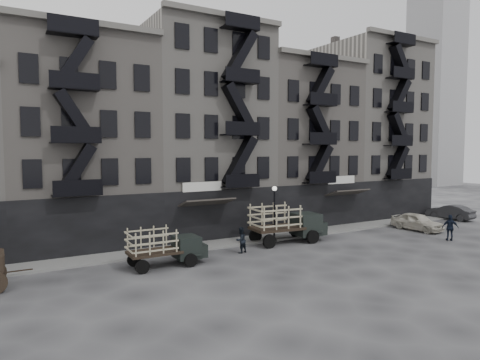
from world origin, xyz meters
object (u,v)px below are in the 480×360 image
pedestrian_mid (241,240)px  stake_truck_west (165,244)px  stake_truck_east (286,220)px  car_east (417,222)px  car_far (450,212)px  policeman (450,228)px

pedestrian_mid → stake_truck_west: bearing=-9.8°
stake_truck_east → pedestrian_mid: stake_truck_east is taller
stake_truck_east → car_east: (12.84, -1.76, -0.94)m
car_far → pedestrian_mid: 25.46m
car_east → pedestrian_mid: (-17.47, 0.70, 0.13)m
stake_truck_west → stake_truck_east: stake_truck_east is taller
car_east → car_far: bearing=10.8°
car_far → pedestrian_mid: size_ratio=2.53×
stake_truck_west → policeman: bearing=-9.9°
policeman → stake_truck_east: bearing=14.4°
policeman → pedestrian_mid: bearing=24.9°
car_east → pedestrian_mid: size_ratio=2.52×
pedestrian_mid → car_east: bearing=162.1°
stake_truck_west → car_east: 23.15m
car_east → car_far: size_ratio=1.00×
stake_truck_east → car_far: stake_truck_east is taller
pedestrian_mid → policeman: bearing=147.9°
stake_truck_west → car_far: size_ratio=1.07×
car_east → stake_truck_west: bearing=175.1°
car_far → pedestrian_mid: (-25.42, -1.49, 0.15)m
stake_truck_west → pedestrian_mid: bearing=6.8°
stake_truck_west → pedestrian_mid: (5.67, 0.58, -0.47)m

